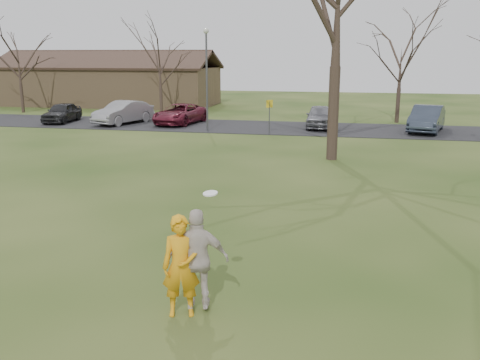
% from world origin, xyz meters
% --- Properties ---
extents(ground, '(120.00, 120.00, 0.00)m').
position_xyz_m(ground, '(0.00, 0.00, 0.00)').
color(ground, '#1E380F').
rests_on(ground, ground).
extents(parking_strip, '(62.00, 6.50, 0.04)m').
position_xyz_m(parking_strip, '(0.00, 25.00, 0.02)').
color(parking_strip, black).
rests_on(parking_strip, ground).
extents(player_defender, '(0.80, 0.64, 1.92)m').
position_xyz_m(player_defender, '(-0.12, -0.60, 0.96)').
color(player_defender, orange).
rests_on(player_defender, ground).
extents(car_0, '(2.01, 4.17, 1.37)m').
position_xyz_m(car_0, '(-17.25, 24.59, 0.73)').
color(car_0, '#232426').
rests_on(car_0, parking_strip).
extents(car_1, '(3.06, 5.01, 1.56)m').
position_xyz_m(car_1, '(-12.62, 24.69, 0.82)').
color(car_1, gray).
rests_on(car_1, parking_strip).
extents(car_2, '(2.95, 5.20, 1.37)m').
position_xyz_m(car_2, '(-8.76, 25.39, 0.72)').
color(car_2, maroon).
rests_on(car_2, parking_strip).
extents(car_4, '(1.93, 4.36, 1.46)m').
position_xyz_m(car_4, '(0.80, 25.50, 0.77)').
color(car_4, slate).
rests_on(car_4, parking_strip).
extents(car_5, '(2.85, 5.13, 1.60)m').
position_xyz_m(car_5, '(7.41, 25.00, 0.84)').
color(car_5, '#2E3746').
rests_on(car_5, parking_strip).
extents(catching_play, '(1.20, 0.70, 2.22)m').
position_xyz_m(catching_play, '(0.15, -0.42, 1.04)').
color(catching_play, beige).
rests_on(catching_play, ground).
extents(building, '(20.60, 8.50, 5.14)m').
position_xyz_m(building, '(-20.00, 38.00, 1.93)').
color(building, '#8C6D4C').
rests_on(building, ground).
extents(lamp_post, '(0.34, 0.34, 6.27)m').
position_xyz_m(lamp_post, '(-6.00, 22.50, 3.97)').
color(lamp_post, '#47474C').
rests_on(lamp_post, ground).
extents(sign_yellow, '(0.35, 0.35, 2.08)m').
position_xyz_m(sign_yellow, '(-2.00, 22.00, 1.45)').
color(sign_yellow, '#47474C').
rests_on(sign_yellow, ground).
extents(big_tree, '(9.00, 9.00, 14.00)m').
position_xyz_m(big_tree, '(2.00, 15.00, 7.00)').
color(big_tree, '#352821').
rests_on(big_tree, ground).
extents(small_tree_row, '(55.00, 5.90, 8.50)m').
position_xyz_m(small_tree_row, '(4.38, 30.06, 3.89)').
color(small_tree_row, '#352821').
rests_on(small_tree_row, ground).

